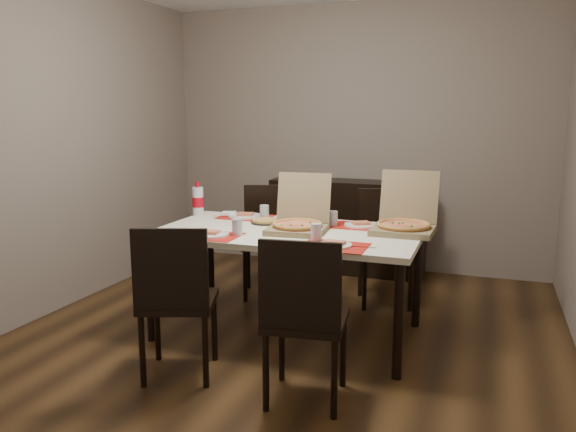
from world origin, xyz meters
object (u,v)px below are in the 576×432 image
(chair_far_left, at_px, (268,235))
(soda_bottle, at_px, (198,201))
(chair_near_right, at_px, (304,314))
(chair_near_left, at_px, (176,295))
(dip_bowl, at_px, (304,224))
(dining_table, at_px, (288,240))
(chair_far_right, at_px, (384,241))
(sideboard, at_px, (347,226))
(pizza_box_center, at_px, (299,223))

(chair_far_left, distance_m, soda_bottle, 0.74)
(soda_bottle, bearing_deg, chair_near_right, -43.35)
(chair_near_right, height_order, chair_far_left, same)
(chair_far_left, xyz_separation_m, soda_bottle, (-0.38, -0.54, 0.35))
(chair_near_left, distance_m, dip_bowl, 1.16)
(dining_table, height_order, soda_bottle, soda_bottle)
(soda_bottle, bearing_deg, chair_far_right, 25.40)
(sideboard, height_order, chair_far_left, chair_far_left)
(sideboard, bearing_deg, dip_bowl, -87.87)
(dining_table, relative_size, chair_far_right, 1.94)
(chair_near_right, height_order, dip_bowl, chair_near_right)
(dining_table, distance_m, pizza_box_center, 0.15)
(sideboard, distance_m, pizza_box_center, 1.77)
(chair_near_right, xyz_separation_m, chair_far_right, (0.09, 1.85, 0.00))
(dip_bowl, relative_size, soda_bottle, 0.45)
(dining_table, relative_size, chair_near_left, 1.94)
(chair_far_right, bearing_deg, chair_far_left, -173.54)
(dining_table, bearing_deg, soda_bottle, 161.37)
(sideboard, bearing_deg, soda_bottle, -121.00)
(sideboard, bearing_deg, dining_table, -90.15)
(chair_far_right, height_order, pizza_box_center, pizza_box_center)
(chair_near_left, distance_m, chair_far_left, 1.70)
(chair_near_right, bearing_deg, sideboard, 98.87)
(sideboard, bearing_deg, chair_near_right, -81.13)
(chair_near_right, distance_m, chair_far_right, 1.85)
(dining_table, bearing_deg, dip_bowl, 69.48)
(soda_bottle, bearing_deg, sideboard, 59.00)
(dining_table, distance_m, chair_near_right, 1.02)
(sideboard, relative_size, pizza_box_center, 3.31)
(pizza_box_center, height_order, soda_bottle, pizza_box_center)
(pizza_box_center, height_order, dip_bowl, pizza_box_center)
(dining_table, relative_size, soda_bottle, 6.66)
(chair_far_right, relative_size, soda_bottle, 3.44)
(chair_far_right, relative_size, pizza_box_center, 2.05)
(chair_near_left, relative_size, chair_far_right, 1.00)
(sideboard, distance_m, dip_bowl, 1.59)
(pizza_box_center, bearing_deg, chair_far_right, 65.54)
(soda_bottle, bearing_deg, chair_near_left, -67.52)
(pizza_box_center, relative_size, dip_bowl, 3.71)
(chair_far_left, height_order, dip_bowl, chair_far_left)
(chair_near_left, height_order, dip_bowl, chair_near_left)
(chair_near_left, height_order, pizza_box_center, pizza_box_center)
(dining_table, relative_size, pizza_box_center, 3.98)
(chair_near_left, xyz_separation_m, chair_far_left, (-0.11, 1.70, 0.00))
(pizza_box_center, distance_m, dip_bowl, 0.18)
(sideboard, relative_size, soda_bottle, 5.55)
(dining_table, height_order, chair_far_left, chair_far_left)
(chair_near_left, bearing_deg, dining_table, 66.75)
(chair_far_left, relative_size, soda_bottle, 3.44)
(chair_far_right, xyz_separation_m, dip_bowl, (-0.45, -0.77, 0.25))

